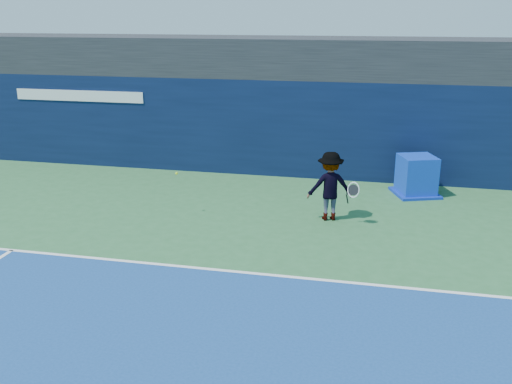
% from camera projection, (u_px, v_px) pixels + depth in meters
% --- Properties ---
extents(ground, '(80.00, 80.00, 0.00)m').
position_uv_depth(ground, '(184.00, 356.00, 8.66)').
color(ground, '#2C6336').
rests_on(ground, ground).
extents(baseline, '(24.00, 0.10, 0.01)m').
position_uv_depth(baseline, '(233.00, 271.00, 11.45)').
color(baseline, white).
rests_on(baseline, ground).
extents(stadium_band, '(36.00, 3.00, 1.20)m').
position_uv_depth(stadium_band, '(298.00, 57.00, 18.27)').
color(stadium_band, black).
rests_on(stadium_band, back_wall_assembly).
extents(back_wall_assembly, '(36.00, 1.03, 3.00)m').
position_uv_depth(back_wall_assembly, '(292.00, 127.00, 17.98)').
color(back_wall_assembly, black).
rests_on(back_wall_assembly, ground).
extents(equipment_cart, '(1.49, 1.49, 1.12)m').
position_uv_depth(equipment_cart, '(416.00, 177.00, 16.13)').
color(equipment_cart, '#0C31B2').
rests_on(equipment_cart, ground).
extents(tennis_player, '(1.38, 0.92, 1.73)m').
position_uv_depth(tennis_player, '(330.00, 186.00, 14.09)').
color(tennis_player, silver).
rests_on(tennis_player, ground).
extents(tennis_ball, '(0.06, 0.06, 0.06)m').
position_uv_depth(tennis_ball, '(177.00, 173.00, 14.37)').
color(tennis_ball, '#BDD818').
rests_on(tennis_ball, ground).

